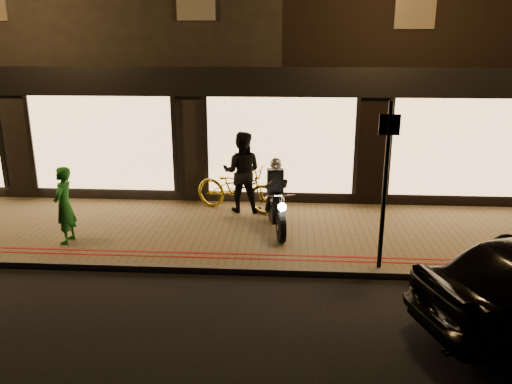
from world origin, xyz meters
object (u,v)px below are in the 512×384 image
sign_post (386,178)px  bicycle_gold (237,188)px  motorcycle (276,203)px  person_green (64,205)px

sign_post → bicycle_gold: sign_post is taller
motorcycle → sign_post: 2.82m
bicycle_gold → person_green: person_green is taller
motorcycle → bicycle_gold: 1.64m
sign_post → person_green: size_ratio=1.90×
sign_post → motorcycle: bearing=137.5°
sign_post → bicycle_gold: (-2.91, 3.07, -1.11)m
sign_post → bicycle_gold: 4.38m
motorcycle → person_green: 4.35m
motorcycle → bicycle_gold: bearing=117.1°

